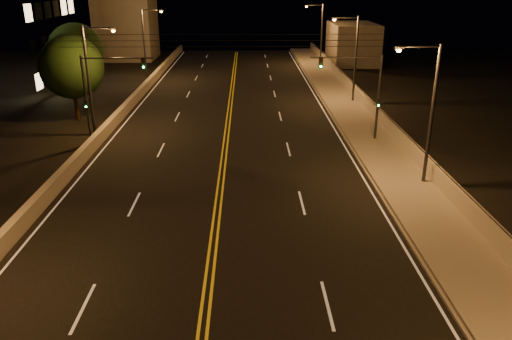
{
  "coord_description": "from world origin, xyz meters",
  "views": [
    {
      "loc": [
        1.55,
        -4.87,
        11.33
      ],
      "look_at": [
        2.0,
        18.0,
        2.5
      ],
      "focal_mm": 35.0,
      "sensor_mm": 36.0,
      "label": 1
    }
  ],
  "objects_px": {
    "streetlight_3": "(320,30)",
    "tree_1": "(76,51)",
    "streetlight_1": "(427,106)",
    "streetlight_2": "(353,54)",
    "streetlight_6": "(146,39)",
    "tree_0": "(72,67)",
    "streetlight_5": "(92,73)",
    "traffic_signal_left": "(99,89)",
    "traffic_signal_right": "(366,88)"
  },
  "relations": [
    {
      "from": "streetlight_3",
      "to": "tree_1",
      "type": "xyz_separation_m",
      "value": [
        -26.69,
        -18.98,
        -0.14
      ]
    },
    {
      "from": "streetlight_1",
      "to": "streetlight_2",
      "type": "height_order",
      "value": "same"
    },
    {
      "from": "streetlight_6",
      "to": "tree_0",
      "type": "xyz_separation_m",
      "value": [
        -2.98,
        -17.35,
        -0.3
      ]
    },
    {
      "from": "tree_1",
      "to": "streetlight_3",
      "type": "bearing_deg",
      "value": 35.42
    },
    {
      "from": "streetlight_2",
      "to": "streetlight_5",
      "type": "xyz_separation_m",
      "value": [
        -21.39,
        -9.79,
        0.0
      ]
    },
    {
      "from": "tree_0",
      "to": "tree_1",
      "type": "relative_size",
      "value": 0.97
    },
    {
      "from": "streetlight_5",
      "to": "streetlight_3",
      "type": "bearing_deg",
      "value": 56.28
    },
    {
      "from": "streetlight_2",
      "to": "streetlight_3",
      "type": "xyz_separation_m",
      "value": [
        0.0,
        22.25,
        0.0
      ]
    },
    {
      "from": "traffic_signal_left",
      "to": "tree_0",
      "type": "bearing_deg",
      "value": 120.78
    },
    {
      "from": "streetlight_2",
      "to": "streetlight_5",
      "type": "height_order",
      "value": "same"
    },
    {
      "from": "streetlight_5",
      "to": "tree_1",
      "type": "height_order",
      "value": "streetlight_5"
    },
    {
      "from": "streetlight_1",
      "to": "streetlight_6",
      "type": "xyz_separation_m",
      "value": [
        -21.39,
        32.48,
        0.0
      ]
    },
    {
      "from": "streetlight_1",
      "to": "tree_0",
      "type": "xyz_separation_m",
      "value": [
        -24.37,
        15.13,
        -0.3
      ]
    },
    {
      "from": "streetlight_5",
      "to": "traffic_signal_left",
      "type": "xyz_separation_m",
      "value": [
        1.07,
        -2.34,
        -0.74
      ]
    },
    {
      "from": "streetlight_1",
      "to": "streetlight_5",
      "type": "xyz_separation_m",
      "value": [
        -21.39,
        10.67,
        0.0
      ]
    },
    {
      "from": "streetlight_2",
      "to": "tree_0",
      "type": "relative_size",
      "value": 1.15
    },
    {
      "from": "traffic_signal_right",
      "to": "tree_0",
      "type": "relative_size",
      "value": 0.9
    },
    {
      "from": "streetlight_1",
      "to": "streetlight_2",
      "type": "bearing_deg",
      "value": 90.0
    },
    {
      "from": "streetlight_2",
      "to": "streetlight_3",
      "type": "bearing_deg",
      "value": 90.0
    },
    {
      "from": "tree_0",
      "to": "tree_1",
      "type": "height_order",
      "value": "tree_1"
    },
    {
      "from": "streetlight_1",
      "to": "streetlight_5",
      "type": "relative_size",
      "value": 1.0
    },
    {
      "from": "streetlight_5",
      "to": "tree_0",
      "type": "height_order",
      "value": "streetlight_5"
    },
    {
      "from": "streetlight_1",
      "to": "streetlight_6",
      "type": "relative_size",
      "value": 1.0
    },
    {
      "from": "streetlight_1",
      "to": "traffic_signal_left",
      "type": "relative_size",
      "value": 1.27
    },
    {
      "from": "streetlight_2",
      "to": "streetlight_6",
      "type": "height_order",
      "value": "same"
    },
    {
      "from": "streetlight_2",
      "to": "streetlight_3",
      "type": "height_order",
      "value": "same"
    },
    {
      "from": "streetlight_6",
      "to": "tree_1",
      "type": "distance_m",
      "value": 10.23
    },
    {
      "from": "streetlight_3",
      "to": "traffic_signal_left",
      "type": "relative_size",
      "value": 1.27
    },
    {
      "from": "streetlight_3",
      "to": "traffic_signal_right",
      "type": "bearing_deg",
      "value": -92.44
    },
    {
      "from": "streetlight_6",
      "to": "traffic_signal_left",
      "type": "height_order",
      "value": "streetlight_6"
    },
    {
      "from": "streetlight_5",
      "to": "streetlight_6",
      "type": "height_order",
      "value": "same"
    },
    {
      "from": "traffic_signal_right",
      "to": "traffic_signal_left",
      "type": "distance_m",
      "value": 18.85
    },
    {
      "from": "traffic_signal_left",
      "to": "traffic_signal_right",
      "type": "bearing_deg",
      "value": 0.0
    },
    {
      "from": "traffic_signal_right",
      "to": "tree_0",
      "type": "bearing_deg",
      "value": 163.48
    },
    {
      "from": "streetlight_1",
      "to": "tree_1",
      "type": "height_order",
      "value": "streetlight_1"
    },
    {
      "from": "streetlight_1",
      "to": "streetlight_6",
      "type": "bearing_deg",
      "value": 123.36
    },
    {
      "from": "streetlight_5",
      "to": "tree_1",
      "type": "xyz_separation_m",
      "value": [
        -5.3,
        13.06,
        -0.14
      ]
    },
    {
      "from": "streetlight_2",
      "to": "tree_1",
      "type": "relative_size",
      "value": 1.11
    },
    {
      "from": "streetlight_3",
      "to": "tree_1",
      "type": "height_order",
      "value": "streetlight_3"
    },
    {
      "from": "streetlight_2",
      "to": "traffic_signal_right",
      "type": "relative_size",
      "value": 1.27
    },
    {
      "from": "streetlight_1",
      "to": "traffic_signal_left",
      "type": "bearing_deg",
      "value": 157.7
    },
    {
      "from": "streetlight_1",
      "to": "traffic_signal_left",
      "type": "xyz_separation_m",
      "value": [
        -20.32,
        8.33,
        -0.74
      ]
    },
    {
      "from": "streetlight_6",
      "to": "streetlight_3",
      "type": "bearing_deg",
      "value": 25.57
    },
    {
      "from": "traffic_signal_right",
      "to": "streetlight_5",
      "type": "bearing_deg",
      "value": 173.3
    },
    {
      "from": "tree_0",
      "to": "streetlight_2",
      "type": "bearing_deg",
      "value": 12.35
    },
    {
      "from": "streetlight_1",
      "to": "traffic_signal_right",
      "type": "relative_size",
      "value": 1.27
    },
    {
      "from": "streetlight_1",
      "to": "streetlight_5",
      "type": "bearing_deg",
      "value": 153.47
    },
    {
      "from": "streetlight_5",
      "to": "tree_1",
      "type": "distance_m",
      "value": 14.1
    },
    {
      "from": "streetlight_3",
      "to": "streetlight_6",
      "type": "relative_size",
      "value": 1.0
    },
    {
      "from": "traffic_signal_left",
      "to": "tree_1",
      "type": "relative_size",
      "value": 0.87
    }
  ]
}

